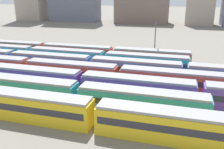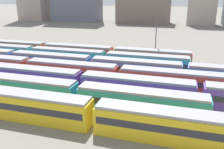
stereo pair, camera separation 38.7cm
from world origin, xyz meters
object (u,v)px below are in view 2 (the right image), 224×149
object	(u,v)px
train_track_1	(23,88)
train_track_5	(67,57)
catenary_pole_1	(156,40)
train_track_4	(185,73)
train_track_3	(71,71)
train_track_0	(28,105)
train_track_2	(137,88)
train_track_6	(78,52)

from	to	relation	value
train_track_1	train_track_5	size ratio (longest dim) A/B	1.00
train_track_1	catenary_pole_1	bearing A→B (deg)	59.45
catenary_pole_1	train_track_4	bearing A→B (deg)	-61.48
train_track_1	train_track_3	world-z (taller)	same
train_track_1	train_track_3	bearing A→B (deg)	71.64
train_track_0	catenary_pole_1	world-z (taller)	catenary_pole_1
catenary_pole_1	train_track_2	bearing A→B (deg)	-89.69
train_track_2	train_track_5	xyz separation A→B (m)	(-19.75, 15.60, -0.00)
train_track_4	catenary_pole_1	world-z (taller)	catenary_pole_1
train_track_2	train_track_3	distance (m)	14.75
train_track_4	train_track_0	bearing A→B (deg)	-133.87
train_track_0	train_track_2	distance (m)	16.52
train_track_0	train_track_1	xyz separation A→B (m)	(-4.43, 5.20, 0.00)
train_track_5	train_track_6	distance (m)	5.22
train_track_0	train_track_1	world-z (taller)	same
train_track_5	train_track_6	bearing A→B (deg)	85.30
train_track_2	train_track_4	xyz separation A→B (m)	(7.16, 10.40, 0.00)
train_track_3	catenary_pole_1	xyz separation A→B (m)	(13.68, 18.62, 3.60)
train_track_2	train_track_3	size ratio (longest dim) A/B	1.68
train_track_0	catenary_pole_1	size ratio (longest dim) A/B	5.63
train_track_1	train_track_3	distance (m)	10.96
train_track_0	train_track_4	world-z (taller)	same
train_track_6	train_track_3	bearing A→B (deg)	-70.52
train_track_0	train_track_3	xyz separation A→B (m)	(-0.98, 15.60, 0.00)
train_track_0	train_track_1	distance (m)	6.83
train_track_0	catenary_pole_1	bearing A→B (deg)	69.64
train_track_3	train_track_5	bearing A→B (deg)	119.76
train_track_3	train_track_2	bearing A→B (deg)	-20.64
train_track_6	catenary_pole_1	xyz separation A→B (m)	(19.20, 3.02, 3.60)
train_track_5	train_track_3	bearing A→B (deg)	-60.24
train_track_1	catenary_pole_1	size ratio (longest dim) A/B	5.63
train_track_3	train_track_4	xyz separation A→B (m)	(20.97, 5.20, 0.00)
catenary_pole_1	train_track_6	bearing A→B (deg)	-171.06
train_track_0	train_track_6	world-z (taller)	same
train_track_0	train_track_2	xyz separation A→B (m)	(12.83, 10.40, 0.00)
train_track_2	train_track_6	distance (m)	28.39
train_track_1	train_track_0	bearing A→B (deg)	-49.58
train_track_3	train_track_5	size ratio (longest dim) A/B	1.00
train_track_1	train_track_2	distance (m)	18.02
train_track_4	train_track_1	bearing A→B (deg)	-147.43
train_track_0	train_track_1	size ratio (longest dim) A/B	1.00
train_track_4	catenary_pole_1	bearing A→B (deg)	118.52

